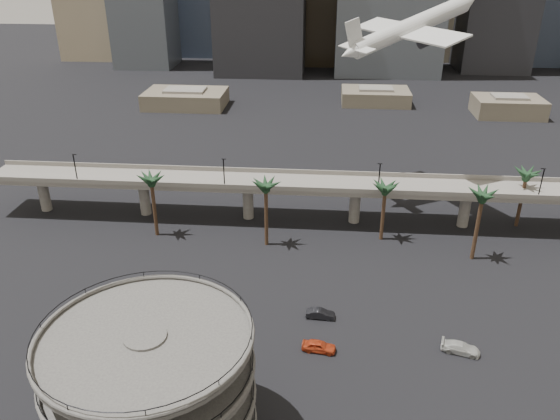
# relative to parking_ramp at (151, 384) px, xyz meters

# --- Properties ---
(parking_ramp) EXTENTS (22.20, 22.20, 17.35)m
(parking_ramp) POSITION_rel_parking_ramp_xyz_m (0.00, 0.00, 0.00)
(parking_ramp) COLOR #454240
(parking_ramp) RESTS_ON ground
(overpass) EXTENTS (130.00, 9.30, 14.70)m
(overpass) POSITION_rel_parking_ramp_xyz_m (13.00, 59.00, -2.50)
(overpass) COLOR slate
(overpass) RESTS_ON ground
(palm_trees) EXTENTS (76.40, 18.40, 14.00)m
(palm_trees) POSITION_rel_parking_ramp_xyz_m (24.58, 51.18, 1.46)
(palm_trees) COLOR #4A3320
(palm_trees) RESTS_ON ground
(low_buildings) EXTENTS (135.00, 27.50, 6.80)m
(low_buildings) POSITION_rel_parking_ramp_xyz_m (19.89, 146.30, -6.97)
(low_buildings) COLOR brown
(low_buildings) RESTS_ON ground
(airborne_jet) EXTENTS (30.18, 28.24, 12.37)m
(airborne_jet) POSITION_rel_parking_ramp_xyz_m (33.70, 73.63, 26.88)
(airborne_jet) COLOR silver
(airborne_jet) RESTS_ON ground
(car_a) EXTENTS (5.01, 2.53, 1.64)m
(car_a) POSITION_rel_parking_ramp_xyz_m (17.61, 18.33, -9.02)
(car_a) COLOR #C23E1B
(car_a) RESTS_ON ground
(car_b) EXTENTS (4.53, 1.77, 1.47)m
(car_b) POSITION_rel_parking_ramp_xyz_m (17.68, 25.93, -9.10)
(car_b) COLOR black
(car_b) RESTS_ON ground
(car_c) EXTENTS (5.71, 3.45, 1.55)m
(car_c) POSITION_rel_parking_ramp_xyz_m (37.46, 19.70, -9.06)
(car_c) COLOR #BBBCB8
(car_c) RESTS_ON ground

